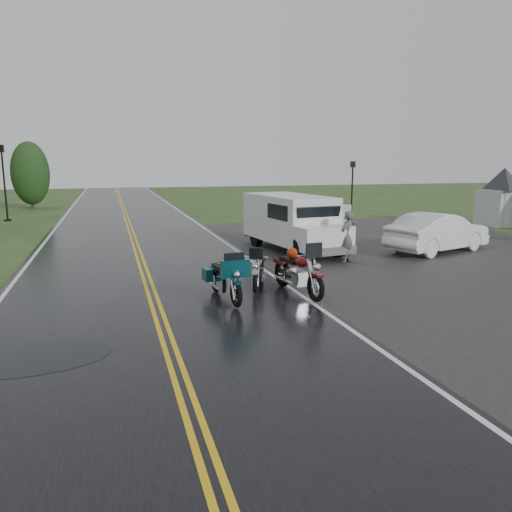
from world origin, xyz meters
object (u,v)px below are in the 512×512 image
(van_white, at_px, (297,230))
(person_at_van, at_px, (347,237))
(motorcycle_silver, at_px, (256,273))
(lamp_post_far_left, at_px, (4,183))
(motorcycle_red, at_px, (316,276))
(lamp_post_far_right, at_px, (352,193))
(visitor_center, at_px, (504,182))
(motorcycle_teal, at_px, (236,283))
(sedan_white, at_px, (438,233))

(van_white, bearing_deg, person_at_van, -28.23)
(motorcycle_silver, height_order, lamp_post_far_left, lamp_post_far_left)
(motorcycle_red, relative_size, lamp_post_far_right, 0.69)
(van_white, height_order, lamp_post_far_right, lamp_post_far_right)
(motorcycle_silver, xyz_separation_m, van_white, (2.67, 3.94, 0.54))
(van_white, relative_size, person_at_van, 3.20)
(visitor_center, relative_size, lamp_post_far_right, 4.45)
(motorcycle_silver, bearing_deg, person_at_van, 59.91)
(lamp_post_far_right, bearing_deg, visitor_center, -18.91)
(visitor_center, relative_size, motorcycle_teal, 7.05)
(motorcycle_silver, height_order, van_white, van_white)
(motorcycle_teal, xyz_separation_m, person_at_van, (5.15, 4.49, 0.23))
(person_at_van, bearing_deg, motorcycle_red, 15.32)
(person_at_van, bearing_deg, motorcycle_teal, 0.67)
(van_white, xyz_separation_m, lamp_post_far_right, (6.79, 9.11, 0.66))
(motorcycle_teal, xyz_separation_m, lamp_post_far_left, (-8.79, 21.72, 1.61))
(motorcycle_red, bearing_deg, person_at_van, 47.69)
(motorcycle_silver, distance_m, van_white, 4.79)
(motorcycle_red, xyz_separation_m, person_at_van, (3.12, 4.59, 0.17))
(motorcycle_red, bearing_deg, lamp_post_far_left, 108.32)
(motorcycle_red, xyz_separation_m, motorcycle_silver, (-1.20, 1.26, -0.14))
(motorcycle_silver, bearing_deg, lamp_post_far_right, 76.43)
(motorcycle_teal, bearing_deg, van_white, 50.24)
(visitor_center, xyz_separation_m, motorcycle_red, (-16.12, -11.63, -1.67))
(motorcycle_teal, bearing_deg, sedan_white, 23.92)
(motorcycle_silver, distance_m, person_at_van, 5.46)
(motorcycle_teal, height_order, sedan_white, sedan_white)
(motorcycle_silver, relative_size, person_at_van, 1.12)
(sedan_white, height_order, lamp_post_far_left, lamp_post_far_left)
(visitor_center, height_order, motorcycle_teal, visitor_center)
(sedan_white, bearing_deg, lamp_post_far_right, -23.48)
(motorcycle_red, xyz_separation_m, lamp_post_far_right, (8.26, 14.32, 1.06))
(van_white, height_order, person_at_van, van_white)
(sedan_white, bearing_deg, van_white, 73.62)
(visitor_center, height_order, person_at_van, visitor_center)
(visitor_center, bearing_deg, motorcycle_teal, -147.57)
(van_white, relative_size, lamp_post_far_left, 1.27)
(motorcycle_teal, xyz_separation_m, van_white, (3.50, 5.11, 0.46))
(van_white, distance_m, sedan_white, 6.04)
(visitor_center, xyz_separation_m, van_white, (-14.65, -6.42, -1.27))
(van_white, distance_m, lamp_post_far_right, 11.38)
(motorcycle_red, relative_size, motorcycle_teal, 1.10)
(motorcycle_silver, relative_size, sedan_white, 0.43)
(sedan_white, bearing_deg, motorcycle_teal, 100.71)
(sedan_white, distance_m, lamp_post_far_left, 24.61)
(visitor_center, bearing_deg, person_at_van, -151.56)
(motorcycle_teal, height_order, lamp_post_far_right, lamp_post_far_right)
(sedan_white, bearing_deg, lamp_post_far_left, 29.61)
(van_white, distance_m, person_at_van, 1.78)
(lamp_post_far_left, bearing_deg, motorcycle_silver, -64.92)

